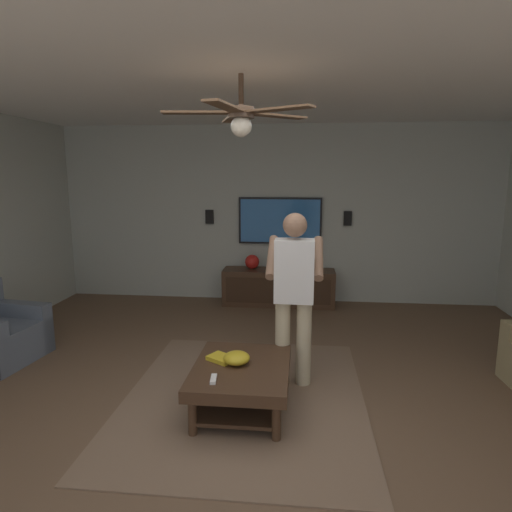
% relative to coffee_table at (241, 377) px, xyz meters
% --- Properties ---
extents(ground_plane, '(8.70, 8.70, 0.00)m').
position_rel_coffee_table_xyz_m(ground_plane, '(-0.23, -0.08, -0.30)').
color(ground_plane, brown).
extents(wall_back_tv, '(0.10, 6.96, 2.74)m').
position_rel_coffee_table_xyz_m(wall_back_tv, '(3.45, -0.08, 1.07)').
color(wall_back_tv, '#B2B7AD').
rests_on(wall_back_tv, ground).
extents(ceiling_slab, '(7.45, 6.96, 0.10)m').
position_rel_coffee_table_xyz_m(ceiling_slab, '(-0.23, -0.08, 2.49)').
color(ceiling_slab, white).
extents(area_rug, '(2.56, 2.12, 0.01)m').
position_rel_coffee_table_xyz_m(area_rug, '(0.20, -0.00, -0.29)').
color(area_rug, '#7A604C').
rests_on(area_rug, ground).
extents(coffee_table, '(1.00, 0.80, 0.40)m').
position_rel_coffee_table_xyz_m(coffee_table, '(0.00, 0.00, 0.00)').
color(coffee_table, '#422B1C').
rests_on(coffee_table, ground).
extents(media_console, '(0.45, 1.70, 0.55)m').
position_rel_coffee_table_xyz_m(media_console, '(3.11, -0.14, -0.02)').
color(media_console, '#422B1C').
rests_on(media_console, ground).
extents(tv, '(0.05, 1.28, 0.72)m').
position_rel_coffee_table_xyz_m(tv, '(3.35, -0.14, 0.98)').
color(tv, black).
extents(person_standing, '(0.54, 0.54, 1.64)m').
position_rel_coffee_table_xyz_m(person_standing, '(0.53, -0.42, 0.64)').
color(person_standing, '#C6B793').
rests_on(person_standing, ground).
extents(bowl, '(0.23, 0.23, 0.10)m').
position_rel_coffee_table_xyz_m(bowl, '(0.03, 0.04, 0.16)').
color(bowl, gold).
rests_on(bowl, coffee_table).
extents(remote_white, '(0.15, 0.06, 0.02)m').
position_rel_coffee_table_xyz_m(remote_white, '(-0.30, 0.18, 0.12)').
color(remote_white, white).
rests_on(remote_white, coffee_table).
extents(book, '(0.25, 0.27, 0.04)m').
position_rel_coffee_table_xyz_m(book, '(0.08, 0.19, 0.12)').
color(book, gold).
rests_on(book, coffee_table).
extents(vase_round, '(0.22, 0.22, 0.22)m').
position_rel_coffee_table_xyz_m(vase_round, '(3.15, 0.27, 0.36)').
color(vase_round, red).
rests_on(vase_round, media_console).
extents(wall_speaker_left, '(0.06, 0.12, 0.22)m').
position_rel_coffee_table_xyz_m(wall_speaker_left, '(3.37, -1.18, 1.03)').
color(wall_speaker_left, black).
extents(wall_speaker_right, '(0.06, 0.12, 0.22)m').
position_rel_coffee_table_xyz_m(wall_speaker_right, '(3.37, 0.97, 1.03)').
color(wall_speaker_right, black).
extents(ceiling_fan, '(1.19, 1.16, 0.46)m').
position_rel_coffee_table_xyz_m(ceiling_fan, '(0.02, -0.01, 2.12)').
color(ceiling_fan, '#4C3828').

